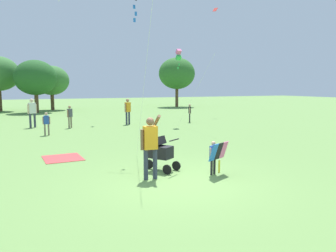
% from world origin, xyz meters
% --- Properties ---
extents(ground_plane, '(120.00, 120.00, 0.00)m').
position_xyz_m(ground_plane, '(0.00, 0.00, 0.00)').
color(ground_plane, '#668E47').
extents(treeline_distant, '(38.48, 7.60, 6.39)m').
position_xyz_m(treeline_distant, '(-5.24, 27.29, 3.69)').
color(treeline_distant, brown).
rests_on(treeline_distant, ground).
extents(child_with_butterfly_kite, '(0.76, 0.50, 0.96)m').
position_xyz_m(child_with_butterfly_kite, '(1.24, 0.14, 0.59)').
color(child_with_butterfly_kite, '#232328').
rests_on(child_with_butterfly_kite, ground).
extents(person_adult_flyer, '(0.56, 0.50, 1.74)m').
position_xyz_m(person_adult_flyer, '(-0.56, 0.46, 1.01)').
color(person_adult_flyer, '#33384C').
rests_on(person_adult_flyer, ground).
extents(stroller, '(0.89, 1.06, 1.03)m').
position_xyz_m(stroller, '(0.02, 1.19, 0.61)').
color(stroller, black).
rests_on(stroller, ground).
extents(kite_orange_delta, '(0.43, 4.04, 4.80)m').
position_xyz_m(kite_orange_delta, '(5.31, 11.04, 4.41)').
color(kite_orange_delta, pink).
rests_on(kite_orange_delta, ground).
extents(person_red_shirt, '(0.53, 0.36, 1.75)m').
position_xyz_m(person_red_shirt, '(-3.23, 13.55, 1.03)').
color(person_red_shirt, '#33384C').
rests_on(person_red_shirt, ground).
extents(person_sitting_far, '(0.27, 0.37, 1.27)m').
position_xyz_m(person_sitting_far, '(6.77, 12.29, 0.75)').
color(person_sitting_far, '#232328').
rests_on(person_sitting_far, ground).
extents(person_couple_left, '(0.38, 0.18, 1.17)m').
position_xyz_m(person_couple_left, '(-2.64, 9.91, 0.69)').
color(person_couple_left, '#7F705B').
rests_on(person_couple_left, ground).
extents(person_kid_running, '(0.47, 0.38, 1.68)m').
position_xyz_m(person_kid_running, '(2.52, 12.86, 0.99)').
color(person_kid_running, '#33384C').
rests_on(person_kid_running, ground).
extents(person_back_turned, '(0.33, 0.33, 1.34)m').
position_xyz_m(person_back_turned, '(-1.19, 12.46, 0.79)').
color(person_back_turned, '#7F705B').
rests_on(person_back_turned, ground).
extents(picnic_blanket, '(1.34, 1.45, 0.02)m').
position_xyz_m(picnic_blanket, '(-2.46, 4.05, 0.01)').
color(picnic_blanket, '#CC3D3D').
rests_on(picnic_blanket, ground).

